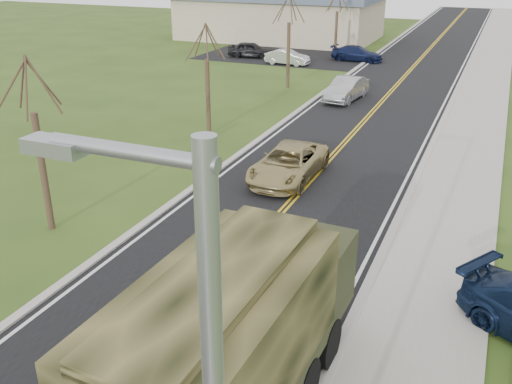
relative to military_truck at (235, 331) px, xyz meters
The scene contains 15 objects.
road 35.58m from the military_truck, 94.41° to the left, with size 8.00×120.00×0.01m, color black.
curb_right 35.50m from the military_truck, 87.71° to the left, with size 0.30×120.00×0.12m, color #9E998E.
sidewalk_right 35.62m from the military_truck, 84.89° to the left, with size 3.20×120.00×0.10m, color #9E998E.
curb_left 36.14m from the military_truck, 101.00° to the left, with size 0.30×120.00×0.10m, color #9E998E.
bare_tree_a 11.15m from the military_truck, 150.94° to the left, with size 1.93×2.26×6.08m.
bare_tree_b 19.95m from the military_truck, 119.21° to the left, with size 1.83×2.14×5.73m.
bare_tree_c 30.98m from the military_truck, 108.32° to the left, with size 2.04×2.39×6.42m.
bare_tree_d 42.54m from the military_truck, 103.23° to the left, with size 1.88×2.20×5.91m.
commercial_building 54.69m from the military_truck, 110.02° to the left, with size 25.50×21.50×5.65m.
military_truck is the anchor object (origin of this frame).
suv_champagne 13.72m from the military_truck, 105.66° to the left, with size 2.33×5.05×1.40m, color tan.
sedan_silver 27.94m from the military_truck, 100.31° to the left, with size 1.55×4.44×1.46m, color #A0A1A5.
lot_car_dark 42.79m from the military_truck, 113.30° to the left, with size 1.63×4.06×1.38m, color black.
lot_car_silver 39.55m from the military_truck, 108.80° to the left, with size 1.31×3.75×1.24m, color silver.
lot_car_navy 42.07m from the military_truck, 100.60° to the left, with size 1.81×4.45×1.29m, color #10183B.
Camera 1 is at (6.75, -3.70, 9.15)m, focal length 40.00 mm.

